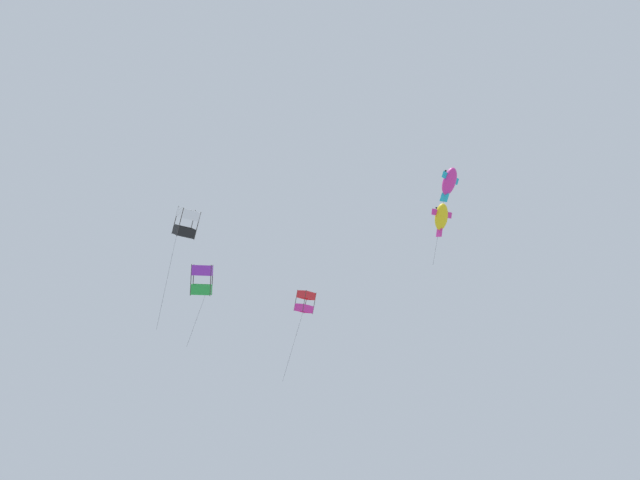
{
  "coord_description": "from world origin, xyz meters",
  "views": [
    {
      "loc": [
        2.21,
        -29.76,
        18.88
      ],
      "look_at": [
        -0.71,
        5.04,
        33.3
      ],
      "focal_mm": 31.93,
      "sensor_mm": 36.0,
      "label": 1
    }
  ],
  "objects_px": {
    "kite_box_highest": "(186,223)",
    "kite_box_mid_left": "(202,280)",
    "kite_box_upper_right": "(305,302)",
    "kite_fish_far_centre": "(441,217)",
    "kite_fish_near_right": "(449,181)"
  },
  "relations": [
    {
      "from": "kite_box_mid_left",
      "to": "kite_box_upper_right",
      "type": "bearing_deg",
      "value": -17.56
    },
    {
      "from": "kite_box_upper_right",
      "to": "kite_fish_far_centre",
      "type": "height_order",
      "value": "kite_fish_far_centre"
    },
    {
      "from": "kite_fish_far_centre",
      "to": "kite_box_mid_left",
      "type": "bearing_deg",
      "value": 137.04
    },
    {
      "from": "kite_box_upper_right",
      "to": "kite_fish_far_centre",
      "type": "xyz_separation_m",
      "value": [
        8.89,
        -3.05,
        4.43
      ]
    },
    {
      "from": "kite_box_upper_right",
      "to": "kite_fish_far_centre",
      "type": "distance_m",
      "value": 10.39
    },
    {
      "from": "kite_fish_far_centre",
      "to": "kite_fish_near_right",
      "type": "bearing_deg",
      "value": 43.46
    },
    {
      "from": "kite_fish_near_right",
      "to": "kite_fish_far_centre",
      "type": "bearing_deg",
      "value": -153.73
    },
    {
      "from": "kite_box_highest",
      "to": "kite_fish_near_right",
      "type": "distance_m",
      "value": 19.74
    },
    {
      "from": "kite_box_highest",
      "to": "kite_fish_far_centre",
      "type": "height_order",
      "value": "kite_fish_far_centre"
    },
    {
      "from": "kite_fish_far_centre",
      "to": "kite_box_mid_left",
      "type": "xyz_separation_m",
      "value": [
        -16.22,
        3.9,
        -2.41
      ]
    },
    {
      "from": "kite_fish_far_centre",
      "to": "kite_fish_near_right",
      "type": "relative_size",
      "value": 0.29
    },
    {
      "from": "kite_box_highest",
      "to": "kite_box_mid_left",
      "type": "distance_m",
      "value": 6.64
    },
    {
      "from": "kite_box_highest",
      "to": "kite_fish_near_right",
      "type": "height_order",
      "value": "kite_fish_near_right"
    },
    {
      "from": "kite_box_upper_right",
      "to": "kite_box_mid_left",
      "type": "distance_m",
      "value": 7.66
    },
    {
      "from": "kite_box_highest",
      "to": "kite_box_mid_left",
      "type": "xyz_separation_m",
      "value": [
        -0.74,
        6.44,
        -1.43
      ]
    }
  ]
}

